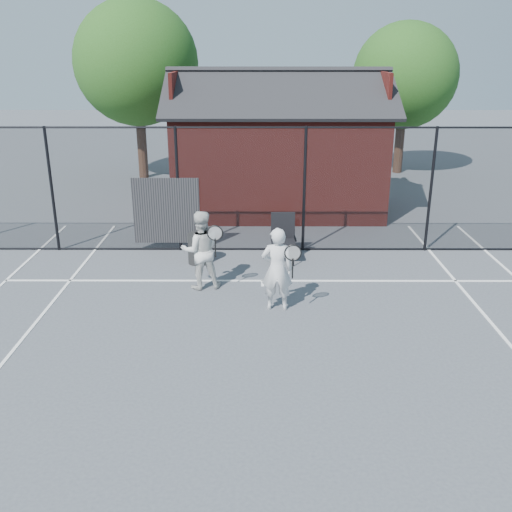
{
  "coord_description": "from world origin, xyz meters",
  "views": [
    {
      "loc": [
        -0.1,
        -8.24,
        4.63
      ],
      "look_at": [
        -0.14,
        1.52,
        1.1
      ],
      "focal_mm": 40.0,
      "sensor_mm": 36.0,
      "label": 1
    }
  ],
  "objects_px": {
    "player_back": "(201,250)",
    "player_front": "(277,269)",
    "chair_left": "(283,240)",
    "waste_bin": "(198,248)",
    "chair_right": "(286,236)",
    "clubhouse": "(278,156)"
  },
  "relations": [
    {
      "from": "player_back",
      "to": "player_front",
      "type": "bearing_deg",
      "value": -34.12
    },
    {
      "from": "chair_left",
      "to": "waste_bin",
      "type": "height_order",
      "value": "chair_left"
    },
    {
      "from": "player_front",
      "to": "waste_bin",
      "type": "bearing_deg",
      "value": 124.85
    },
    {
      "from": "waste_bin",
      "to": "chair_left",
      "type": "bearing_deg",
      "value": 0.0
    },
    {
      "from": "player_back",
      "to": "waste_bin",
      "type": "distance_m",
      "value": 1.53
    },
    {
      "from": "chair_right",
      "to": "waste_bin",
      "type": "bearing_deg",
      "value": -169.58
    },
    {
      "from": "player_front",
      "to": "chair_right",
      "type": "xyz_separation_m",
      "value": [
        0.3,
        2.98,
        -0.31
      ]
    },
    {
      "from": "clubhouse",
      "to": "player_front",
      "type": "height_order",
      "value": "clubhouse"
    },
    {
      "from": "player_back",
      "to": "chair_left",
      "type": "height_order",
      "value": "player_back"
    },
    {
      "from": "player_back",
      "to": "clubhouse",
      "type": "bearing_deg",
      "value": 74.47
    },
    {
      "from": "player_back",
      "to": "chair_right",
      "type": "bearing_deg",
      "value": 46.88
    },
    {
      "from": "clubhouse",
      "to": "chair_right",
      "type": "relative_size",
      "value": 6.62
    },
    {
      "from": "chair_left",
      "to": "chair_right",
      "type": "height_order",
      "value": "chair_left"
    },
    {
      "from": "clubhouse",
      "to": "chair_right",
      "type": "height_order",
      "value": "clubhouse"
    },
    {
      "from": "player_front",
      "to": "chair_right",
      "type": "distance_m",
      "value": 3.01
    },
    {
      "from": "clubhouse",
      "to": "waste_bin",
      "type": "height_order",
      "value": "clubhouse"
    },
    {
      "from": "player_front",
      "to": "player_back",
      "type": "relative_size",
      "value": 0.98
    },
    {
      "from": "clubhouse",
      "to": "waste_bin",
      "type": "bearing_deg",
      "value": -111.87
    },
    {
      "from": "player_front",
      "to": "player_back",
      "type": "height_order",
      "value": "player_back"
    },
    {
      "from": "chair_right",
      "to": "waste_bin",
      "type": "xyz_separation_m",
      "value": [
        -2.03,
        -0.5,
        -0.14
      ]
    },
    {
      "from": "chair_left",
      "to": "chair_right",
      "type": "distance_m",
      "value": 0.51
    },
    {
      "from": "chair_left",
      "to": "chair_right",
      "type": "bearing_deg",
      "value": 78.7
    }
  ]
}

